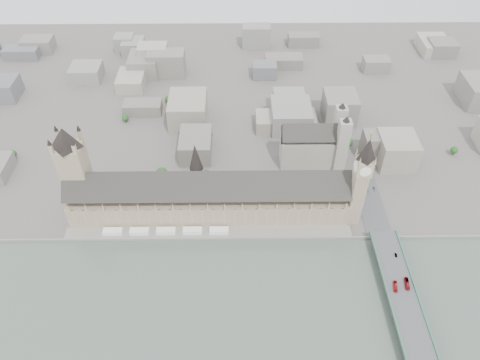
{
  "coord_description": "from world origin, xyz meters",
  "views": [
    {
      "loc": [
        26.68,
        -296.63,
        338.93
      ],
      "look_at": [
        30.2,
        29.94,
        34.47
      ],
      "focal_mm": 35.0,
      "sensor_mm": 36.0,
      "label": 1
    }
  ],
  "objects_px": {
    "victoria_tower": "(74,168)",
    "car_approach": "(374,189)",
    "elizabeth_tower": "(361,177)",
    "car_silver": "(396,255)",
    "red_bus_north": "(395,286)",
    "palace_of_westminster": "(209,197)",
    "westminster_abbey": "(315,145)",
    "westminster_bridge": "(403,303)",
    "red_bus_south": "(407,284)"
  },
  "relations": [
    {
      "from": "victoria_tower",
      "to": "car_silver",
      "type": "height_order",
      "value": "victoria_tower"
    },
    {
      "from": "palace_of_westminster",
      "to": "elizabeth_tower",
      "type": "relative_size",
      "value": 2.47
    },
    {
      "from": "westminster_abbey",
      "to": "car_silver",
      "type": "xyz_separation_m",
      "value": [
        55.58,
        -138.09,
        -14.15
      ]
    },
    {
      "from": "red_bus_north",
      "to": "car_silver",
      "type": "xyz_separation_m",
      "value": [
        9.01,
        32.91,
        -0.81
      ]
    },
    {
      "from": "victoria_tower",
      "to": "red_bus_south",
      "type": "distance_m",
      "value": 309.37
    },
    {
      "from": "red_bus_north",
      "to": "car_approach",
      "type": "distance_m",
      "value": 117.14
    },
    {
      "from": "palace_of_westminster",
      "to": "red_bus_south",
      "type": "distance_m",
      "value": 192.17
    },
    {
      "from": "victoria_tower",
      "to": "westminster_abbey",
      "type": "bearing_deg",
      "value": 16.5
    },
    {
      "from": "elizabeth_tower",
      "to": "westminster_bridge",
      "type": "height_order",
      "value": "elizabeth_tower"
    },
    {
      "from": "red_bus_north",
      "to": "westminster_bridge",
      "type": "bearing_deg",
      "value": -57.06
    },
    {
      "from": "car_silver",
      "to": "red_bus_north",
      "type": "bearing_deg",
      "value": -103.49
    },
    {
      "from": "palace_of_westminster",
      "to": "victoria_tower",
      "type": "xyz_separation_m",
      "value": [
        -122.0,
        6.3,
        32.5
      ]
    },
    {
      "from": "palace_of_westminster",
      "to": "red_bus_south",
      "type": "bearing_deg",
      "value": -29.04
    },
    {
      "from": "westminster_bridge",
      "to": "red_bus_south",
      "type": "xyz_separation_m",
      "value": [
        5.74,
        14.07,
        6.78
      ]
    },
    {
      "from": "red_bus_south",
      "to": "car_silver",
      "type": "distance_m",
      "value": 30.38
    },
    {
      "from": "westminster_bridge",
      "to": "car_silver",
      "type": "relative_size",
      "value": 78.07
    },
    {
      "from": "westminster_bridge",
      "to": "westminster_abbey",
      "type": "xyz_separation_m",
      "value": [
        -51.08,
        182.5,
        19.96
      ]
    },
    {
      "from": "westminster_bridge",
      "to": "red_bus_north",
      "type": "height_order",
      "value": "red_bus_north"
    },
    {
      "from": "westminster_abbey",
      "to": "red_bus_north",
      "type": "height_order",
      "value": "westminster_abbey"
    },
    {
      "from": "car_silver",
      "to": "red_bus_south",
      "type": "bearing_deg",
      "value": -85.84
    },
    {
      "from": "westminster_bridge",
      "to": "car_silver",
      "type": "xyz_separation_m",
      "value": [
        4.5,
        44.41,
        5.81
      ]
    },
    {
      "from": "red_bus_south",
      "to": "westminster_abbey",
      "type": "bearing_deg",
      "value": 116.54
    },
    {
      "from": "palace_of_westminster",
      "to": "red_bus_north",
      "type": "xyz_separation_m",
      "value": [
        157.5,
        -95.7,
        -10.96
      ]
    },
    {
      "from": "palace_of_westminster",
      "to": "red_bus_north",
      "type": "relative_size",
      "value": 24.74
    },
    {
      "from": "victoria_tower",
      "to": "red_bus_south",
      "type": "bearing_deg",
      "value": -18.94
    },
    {
      "from": "palace_of_westminster",
      "to": "westminster_abbey",
      "type": "relative_size",
      "value": 3.9
    },
    {
      "from": "elizabeth_tower",
      "to": "westminster_bridge",
      "type": "bearing_deg",
      "value": -75.89
    },
    {
      "from": "red_bus_south",
      "to": "car_silver",
      "type": "xyz_separation_m",
      "value": [
        -1.24,
        30.34,
        -0.97
      ]
    },
    {
      "from": "victoria_tower",
      "to": "car_approach",
      "type": "relative_size",
      "value": 18.29
    },
    {
      "from": "elizabeth_tower",
      "to": "westminster_abbey",
      "type": "bearing_deg",
      "value": 107.29
    },
    {
      "from": "victoria_tower",
      "to": "red_bus_south",
      "type": "xyz_separation_m",
      "value": [
        289.74,
        -99.43,
        -43.3
      ]
    },
    {
      "from": "red_bus_north",
      "to": "elizabeth_tower",
      "type": "bearing_deg",
      "value": 114.64
    },
    {
      "from": "elizabeth_tower",
      "to": "victoria_tower",
      "type": "height_order",
      "value": "elizabeth_tower"
    },
    {
      "from": "westminster_bridge",
      "to": "car_approach",
      "type": "height_order",
      "value": "car_approach"
    },
    {
      "from": "palace_of_westminster",
      "to": "elizabeth_tower",
      "type": "distance_m",
      "value": 142.94
    },
    {
      "from": "red_bus_south",
      "to": "car_approach",
      "type": "bearing_deg",
      "value": 98.88
    },
    {
      "from": "elizabeth_tower",
      "to": "victoria_tower",
      "type": "distance_m",
      "value": 260.64
    },
    {
      "from": "elizabeth_tower",
      "to": "victoria_tower",
      "type": "xyz_separation_m",
      "value": [
        -260.0,
        18.0,
        -2.88
      ]
    },
    {
      "from": "car_approach",
      "to": "red_bus_north",
      "type": "bearing_deg",
      "value": -92.16
    },
    {
      "from": "westminster_bridge",
      "to": "westminster_abbey",
      "type": "height_order",
      "value": "westminster_abbey"
    },
    {
      "from": "elizabeth_tower",
      "to": "car_silver",
      "type": "distance_m",
      "value": 75.14
    },
    {
      "from": "victoria_tower",
      "to": "red_bus_north",
      "type": "xyz_separation_m",
      "value": [
        279.5,
        -102.0,
        -43.46
      ]
    },
    {
      "from": "palace_of_westminster",
      "to": "westminster_abbey",
      "type": "distance_m",
      "value": 134.09
    },
    {
      "from": "victoria_tower",
      "to": "westminster_bridge",
      "type": "relative_size",
      "value": 0.31
    },
    {
      "from": "westminster_abbey",
      "to": "red_bus_south",
      "type": "bearing_deg",
      "value": -71.36
    },
    {
      "from": "palace_of_westminster",
      "to": "car_approach",
      "type": "xyz_separation_m",
      "value": [
        165.77,
        21.14,
        -11.66
      ]
    },
    {
      "from": "red_bus_north",
      "to": "car_approach",
      "type": "relative_size",
      "value": 1.96
    },
    {
      "from": "elizabeth_tower",
      "to": "red_bus_north",
      "type": "distance_m",
      "value": 97.9
    },
    {
      "from": "car_approach",
      "to": "elizabeth_tower",
      "type": "bearing_deg",
      "value": -128.33
    },
    {
      "from": "elizabeth_tower",
      "to": "westminster_bridge",
      "type": "xyz_separation_m",
      "value": [
        24.0,
        -95.5,
        -52.96
      ]
    }
  ]
}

